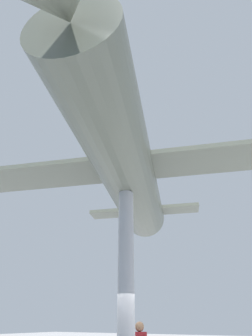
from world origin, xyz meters
The scene contains 2 objects.
support_pylon_central centered at (0.00, 0.00, 2.89)m, with size 0.51×0.51×5.78m.
suspended_airplane centered at (-0.07, 0.20, 6.84)m, with size 17.86×12.89×3.19m.
Camera 1 is at (-4.29, 7.41, 1.80)m, focal length 28.00 mm.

